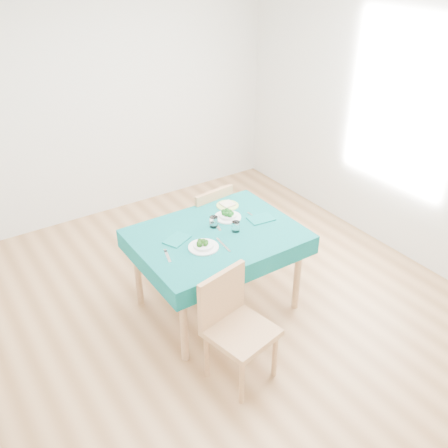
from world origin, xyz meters
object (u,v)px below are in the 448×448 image
bowl_far (228,214)px  side_plate (228,205)px  bowl_near (203,244)px  table (217,271)px  chair_far (202,214)px  chair_near (242,320)px

bowl_far → side_plate: (0.12, 0.18, -0.03)m
bowl_near → table: bearing=31.0°
table → chair_far: size_ratio=1.28×
bowl_far → side_plate: size_ratio=1.17×
chair_near → bowl_far: bearing=49.8°
chair_far → table: bearing=62.0°
side_plate → chair_near: bearing=-119.7°
chair_near → bowl_near: chair_near is taller
table → chair_far: bearing=68.0°
bowl_near → bowl_far: size_ratio=1.03×
bowl_near → chair_far: bearing=59.3°
table → side_plate: side_plate is taller
table → side_plate: (0.33, 0.34, 0.38)m
chair_near → side_plate: 1.30m
chair_near → bowl_near: (0.09, 0.65, 0.25)m
bowl_far → bowl_near: bearing=-145.9°
chair_near → bowl_far: (0.52, 0.94, 0.25)m
bowl_near → chair_near: bearing=-98.3°
table → bowl_far: bowl_far is taller
chair_near → bowl_near: 0.70m
table → bowl_far: bearing=36.7°
chair_near → chair_far: size_ratio=1.04×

